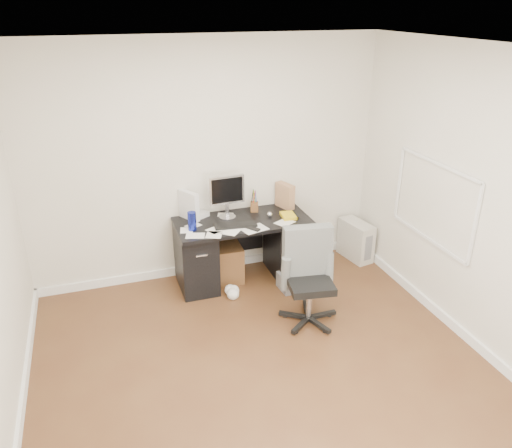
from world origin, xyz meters
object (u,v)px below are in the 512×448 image
(pc_tower, at_px, (356,240))
(desk, at_px, (243,248))
(office_chair, at_px, (310,279))
(keyboard, at_px, (236,225))
(lcd_monitor, at_px, (227,197))
(wicker_basket, at_px, (222,262))

(pc_tower, bearing_deg, desk, 172.05)
(desk, distance_m, office_chair, 1.10)
(keyboard, bearing_deg, pc_tower, 12.46)
(office_chair, bearing_deg, pc_tower, 53.04)
(lcd_monitor, xyz_separation_m, office_chair, (0.52, -1.15, -0.51))
(pc_tower, height_order, wicker_basket, pc_tower)
(lcd_monitor, bearing_deg, wicker_basket, -160.32)
(keyboard, xyz_separation_m, pc_tower, (1.62, 0.18, -0.52))
(lcd_monitor, bearing_deg, keyboard, -87.25)
(lcd_monitor, distance_m, keyboard, 0.35)
(desk, height_order, pc_tower, desk)
(office_chair, height_order, wicker_basket, office_chair)
(wicker_basket, bearing_deg, lcd_monitor, 22.76)
(keyboard, bearing_deg, wicker_basket, 123.11)
(pc_tower, xyz_separation_m, wicker_basket, (-1.73, 0.03, -0.03))
(keyboard, xyz_separation_m, wicker_basket, (-0.11, 0.21, -0.55))
(lcd_monitor, height_order, wicker_basket, lcd_monitor)
(desk, xyz_separation_m, wicker_basket, (-0.23, 0.08, -0.18))
(lcd_monitor, relative_size, keyboard, 1.11)
(office_chair, xyz_separation_m, wicker_basket, (-0.61, 1.11, -0.28))
(keyboard, height_order, wicker_basket, keyboard)
(desk, relative_size, wicker_basket, 3.49)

